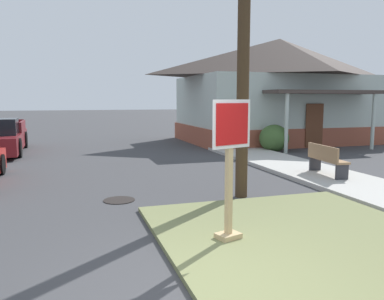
# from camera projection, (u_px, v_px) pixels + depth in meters

# --- Properties ---
(ground_plane) EXTENTS (160.00, 160.00, 0.00)m
(ground_plane) POSITION_uv_depth(u_px,v_px,m) (207.00, 300.00, 4.37)
(ground_plane) COLOR #3D3D3F
(grass_corner_patch) EXTENTS (4.49, 4.75, 0.08)m
(grass_corner_patch) POSITION_uv_depth(u_px,v_px,m) (301.00, 237.00, 6.25)
(grass_corner_patch) COLOR olive
(grass_corner_patch) RESTS_ON ground
(sidewalk_strip) EXTENTS (2.20, 14.55, 0.12)m
(sidewalk_strip) POSITION_uv_depth(u_px,v_px,m) (335.00, 179.00, 10.72)
(sidewalk_strip) COLOR #B2AFA8
(sidewalk_strip) RESTS_ON ground
(stop_sign) EXTENTS (0.70, 0.38, 2.17)m
(stop_sign) POSITION_uv_depth(u_px,v_px,m) (230.00, 172.00, 5.93)
(stop_sign) COLOR tan
(stop_sign) RESTS_ON grass_corner_patch
(manhole_cover) EXTENTS (0.70, 0.70, 0.02)m
(manhole_cover) POSITION_uv_depth(u_px,v_px,m) (119.00, 200.00, 8.65)
(manhole_cover) COLOR black
(manhole_cover) RESTS_ON ground
(street_bench) EXTENTS (0.56, 1.58, 0.85)m
(street_bench) POSITION_uv_depth(u_px,v_px,m) (326.00, 158.00, 10.92)
(street_bench) COLOR #93704C
(street_bench) RESTS_ON sidewalk_strip
(corner_house) EXTENTS (10.31, 8.18, 5.43)m
(corner_house) POSITION_uv_depth(u_px,v_px,m) (279.00, 89.00, 20.78)
(corner_house) COLOR brown
(corner_house) RESTS_ON ground
(shrub_near_porch) EXTENTS (1.26, 1.26, 1.17)m
(shrub_near_porch) POSITION_uv_depth(u_px,v_px,m) (274.00, 138.00, 16.64)
(shrub_near_porch) COLOR #3D5C2D
(shrub_near_porch) RESTS_ON ground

